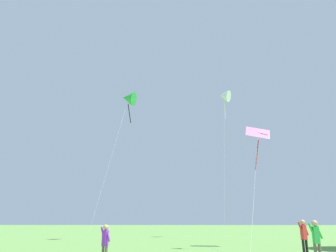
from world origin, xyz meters
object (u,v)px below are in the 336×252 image
person_in_blue_jacket (304,235)px  kite_white_distant (224,96)px  person_with_spool (105,241)px  kite_green_small (128,98)px  kite_pink_low (257,140)px  person_in_red_shirt (316,239)px

person_in_blue_jacket → kite_white_distant: bearing=90.5°
person_with_spool → kite_green_small: bearing=97.9°
kite_pink_low → kite_green_small: size_ratio=0.65×
kite_white_distant → person_with_spool: 31.97m
kite_pink_low → person_in_blue_jacket: size_ratio=5.74×
person_in_red_shirt → person_in_blue_jacket: size_ratio=0.98×
kite_green_small → person_in_red_shirt: size_ratio=8.96×
kite_green_small → person_in_red_shirt: kite_green_small is taller
kite_pink_low → kite_green_small: bearing=142.0°
kite_pink_low → person_in_blue_jacket: (-0.10, -8.26, -6.58)m
person_in_red_shirt → kite_green_small: bearing=118.6°
kite_green_small → person_in_red_shirt: (10.92, -19.98, -13.52)m
kite_white_distant → person_in_blue_jacket: size_ratio=10.10×
kite_pink_low → person_with_spool: (-8.65, -11.41, -6.70)m
person_with_spool → person_in_blue_jacket: bearing=20.2°
kite_green_small → kite_pink_low: bearing=-38.0°
kite_pink_low → kite_white_distant: kite_white_distant is taller
person_with_spool → kite_pink_low: bearing=52.8°
kite_pink_low → kite_white_distant: (-0.32, 14.98, 9.32)m
kite_white_distant → person_in_red_shirt: (-0.25, -25.98, -15.92)m
kite_white_distant → kite_green_small: bearing=-151.8°
kite_green_small → kite_white_distant: bearing=28.2°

